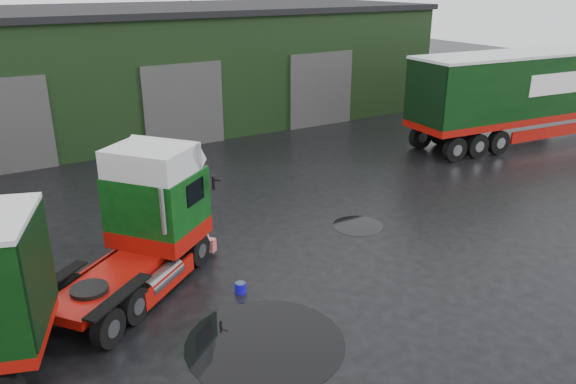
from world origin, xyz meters
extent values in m
plane|color=black|center=(0.00, 0.00, 0.00)|extent=(100.00, 100.00, 0.00)
cube|color=black|center=(2.00, 20.00, 3.00)|extent=(32.00, 12.00, 6.00)
cube|color=black|center=(2.00, 20.00, 6.15)|extent=(32.40, 12.40, 0.30)
cylinder|color=#1208BE|center=(-1.97, 0.22, 0.14)|extent=(0.34, 0.34, 0.28)
cylinder|color=black|center=(-2.50, -2.05, 0.00)|extent=(3.66, 3.66, 0.01)
cylinder|color=black|center=(3.30, 1.97, 0.00)|extent=(1.69, 1.69, 0.01)
cylinder|color=black|center=(-3.97, 2.46, 0.00)|extent=(1.91, 1.91, 0.01)
camera|label=1|loc=(-7.61, -11.41, 7.77)|focal=35.00mm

